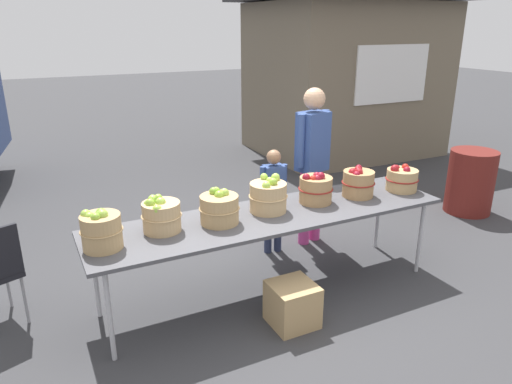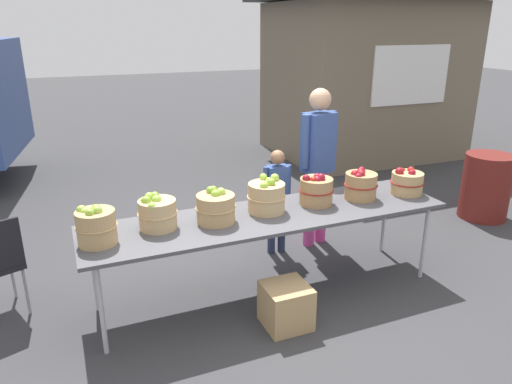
# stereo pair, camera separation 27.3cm
# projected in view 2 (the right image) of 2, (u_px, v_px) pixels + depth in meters

# --- Properties ---
(ground_plane) EXTENTS (40.00, 40.00, 0.00)m
(ground_plane) POSITION_uv_depth(u_px,v_px,m) (269.00, 292.00, 4.27)
(ground_plane) COLOR #38383A
(market_table) EXTENTS (3.10, 0.76, 0.75)m
(market_table) POSITION_uv_depth(u_px,v_px,m) (270.00, 218.00, 4.03)
(market_table) COLOR #4C4C51
(market_table) RESTS_ON ground
(apple_basket_green_0) EXTENTS (0.30, 0.30, 0.30)m
(apple_basket_green_0) POSITION_uv_depth(u_px,v_px,m) (96.00, 226.00, 3.44)
(apple_basket_green_0) COLOR tan
(apple_basket_green_0) RESTS_ON market_table
(apple_basket_green_1) EXTENTS (0.31, 0.31, 0.28)m
(apple_basket_green_1) POSITION_uv_depth(u_px,v_px,m) (157.00, 213.00, 3.70)
(apple_basket_green_1) COLOR tan
(apple_basket_green_1) RESTS_ON market_table
(apple_basket_green_2) EXTENTS (0.33, 0.33, 0.28)m
(apple_basket_green_2) POSITION_uv_depth(u_px,v_px,m) (216.00, 207.00, 3.82)
(apple_basket_green_2) COLOR tan
(apple_basket_green_2) RESTS_ON market_table
(apple_basket_green_3) EXTENTS (0.33, 0.33, 0.31)m
(apple_basket_green_3) POSITION_uv_depth(u_px,v_px,m) (267.00, 196.00, 4.04)
(apple_basket_green_3) COLOR tan
(apple_basket_green_3) RESTS_ON market_table
(apple_basket_red_0) EXTENTS (0.31, 0.31, 0.29)m
(apple_basket_red_0) POSITION_uv_depth(u_px,v_px,m) (316.00, 190.00, 4.21)
(apple_basket_red_0) COLOR #A87F51
(apple_basket_red_0) RESTS_ON market_table
(apple_basket_red_1) EXTENTS (0.31, 0.31, 0.28)m
(apple_basket_red_1) POSITION_uv_depth(u_px,v_px,m) (361.00, 185.00, 4.34)
(apple_basket_red_1) COLOR #A87F51
(apple_basket_red_1) RESTS_ON market_table
(apple_basket_red_2) EXTENTS (0.31, 0.31, 0.26)m
(apple_basket_red_2) POSITION_uv_depth(u_px,v_px,m) (407.00, 182.00, 4.47)
(apple_basket_red_2) COLOR tan
(apple_basket_red_2) RESTS_ON market_table
(vendor_adult) EXTENTS (0.43, 0.29, 1.66)m
(vendor_adult) POSITION_uv_depth(u_px,v_px,m) (318.00, 156.00, 4.91)
(vendor_adult) COLOR #CC3F8C
(vendor_adult) RESTS_ON ground
(child_customer) EXTENTS (0.29, 0.16, 1.10)m
(child_customer) POSITION_uv_depth(u_px,v_px,m) (277.00, 194.00, 4.81)
(child_customer) COLOR #262D4C
(child_customer) RESTS_ON ground
(food_kiosk) EXTENTS (3.54, 2.95, 2.74)m
(food_kiosk) POSITION_uv_depth(u_px,v_px,m) (364.00, 75.00, 8.50)
(food_kiosk) COLOR #726651
(food_kiosk) RESTS_ON ground
(trash_barrel) EXTENTS (0.56, 0.56, 0.79)m
(trash_barrel) POSITION_uv_depth(u_px,v_px,m) (486.00, 186.00, 5.80)
(trash_barrel) COLOR maroon
(trash_barrel) RESTS_ON ground
(produce_crate) EXTENTS (0.35, 0.35, 0.35)m
(produce_crate) POSITION_uv_depth(u_px,v_px,m) (286.00, 305.00, 3.75)
(produce_crate) COLOR tan
(produce_crate) RESTS_ON ground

